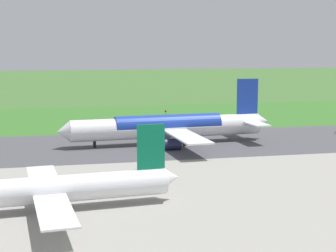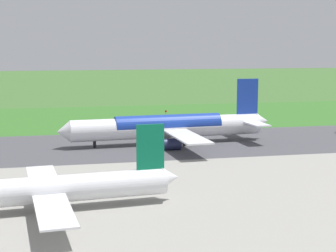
# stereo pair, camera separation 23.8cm
# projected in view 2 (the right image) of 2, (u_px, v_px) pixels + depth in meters

# --- Properties ---
(ground_plane) EXTENTS (800.00, 800.00, 0.00)m
(ground_plane) POSITION_uv_depth(u_px,v_px,m) (140.00, 145.00, 131.63)
(ground_plane) COLOR #3D662D
(runway_asphalt) EXTENTS (600.00, 38.42, 0.06)m
(runway_asphalt) POSITION_uv_depth(u_px,v_px,m) (140.00, 145.00, 131.63)
(runway_asphalt) COLOR #47474C
(runway_asphalt) RESTS_ON ground
(apron_concrete) EXTENTS (440.00, 110.00, 0.05)m
(apron_concrete) POSITION_uv_depth(u_px,v_px,m) (198.00, 210.00, 79.62)
(apron_concrete) COLOR gray
(apron_concrete) RESTS_ON ground
(grass_verge_foreground) EXTENTS (600.00, 80.00, 0.04)m
(grass_verge_foreground) POSITION_uv_depth(u_px,v_px,m) (118.00, 120.00, 175.35)
(grass_verge_foreground) COLOR #346B27
(grass_verge_foreground) RESTS_ON ground
(airliner_main) EXTENTS (54.14, 44.29, 15.88)m
(airliner_main) POSITION_uv_depth(u_px,v_px,m) (169.00, 127.00, 132.53)
(airliner_main) COLOR white
(airliner_main) RESTS_ON ground
(airliner_parked_mid) EXTENTS (42.18, 34.55, 12.31)m
(airliner_parked_mid) POSITION_uv_depth(u_px,v_px,m) (44.00, 189.00, 78.57)
(airliner_parked_mid) COLOR white
(airliner_parked_mid) RESTS_ON ground
(no_stopping_sign) EXTENTS (0.60, 0.10, 2.88)m
(no_stopping_sign) POSITION_uv_depth(u_px,v_px,m) (166.00, 114.00, 177.43)
(no_stopping_sign) COLOR slate
(no_stopping_sign) RESTS_ON ground
(traffic_cone_orange) EXTENTS (0.40, 0.40, 0.55)m
(traffic_cone_orange) POSITION_uv_depth(u_px,v_px,m) (147.00, 117.00, 180.79)
(traffic_cone_orange) COLOR orange
(traffic_cone_orange) RESTS_ON ground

